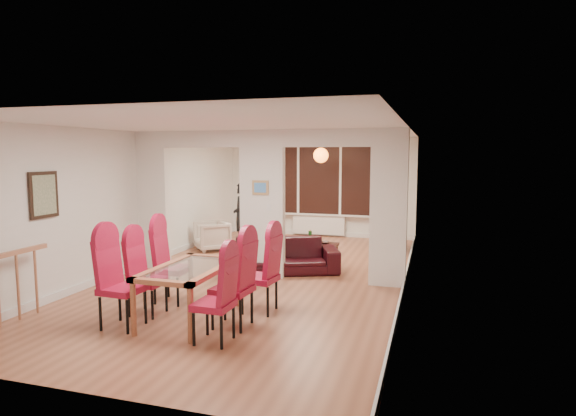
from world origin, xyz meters
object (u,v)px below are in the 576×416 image
at_px(dining_chair_la, 122,282).
at_px(dining_chair_rc, 259,272).
at_px(bottle, 310,237).
at_px(armchair, 212,236).
at_px(person, 241,216).
at_px(dining_chair_rb, 232,283).
at_px(bowl, 325,243).
at_px(coffee_table, 315,248).
at_px(dining_chair_lb, 147,276).
at_px(dining_table, 191,293).
at_px(sofa, 280,256).
at_px(television, 391,237).
at_px(dining_chair_lc, 172,264).
at_px(dining_chair_ra, 214,298).

distance_m(dining_chair_la, dining_chair_rc, 1.79).
relative_size(dining_chair_rc, bottle, 3.68).
distance_m(armchair, person, 0.82).
distance_m(dining_chair_rb, person, 5.15).
bearing_deg(dining_chair_rc, bowl, 96.15).
relative_size(dining_chair_rc, coffee_table, 1.14).
bearing_deg(dining_chair_lb, dining_table, -0.61).
xyz_separation_m(dining_chair_rb, dining_chair_rc, (0.13, 0.65, -0.01)).
bearing_deg(sofa, television, 34.69).
distance_m(dining_chair_la, bottle, 5.16).
bearing_deg(bottle, bowl, 19.73).
height_order(dining_table, coffee_table, dining_table).
xyz_separation_m(dining_chair_rc, television, (1.37, 4.91, -0.27)).
bearing_deg(dining_chair_lc, dining_chair_rc, -6.84).
relative_size(bottle, bowl, 1.52).
xyz_separation_m(dining_chair_rb, bottle, (-0.15, 4.60, -0.19)).
bearing_deg(dining_chair_ra, bowl, 89.45).
xyz_separation_m(coffee_table, bowl, (0.21, -0.01, 0.14)).
bearing_deg(bowl, sofa, -103.60).
relative_size(dining_chair_lb, bottle, 3.52).
distance_m(dining_table, dining_chair_ra, 0.89).
bearing_deg(sofa, dining_chair_lb, -131.64).
relative_size(coffee_table, bowl, 4.92).
relative_size(dining_chair_lc, bottle, 3.75).
relative_size(armchair, bottle, 2.37).
height_order(dining_chair_la, dining_chair_lb, dining_chair_la).
bearing_deg(dining_chair_ra, dining_chair_la, 176.44).
bearing_deg(dining_chair_la, dining_chair_lb, 90.91).
bearing_deg(coffee_table, dining_chair_ra, -89.42).
bearing_deg(bowl, dining_chair_ra, -91.77).
distance_m(bottle, bowl, 0.35).
bearing_deg(dining_chair_la, bowl, 77.08).
relative_size(dining_chair_la, dining_chair_lb, 1.09).
xyz_separation_m(dining_chair_lc, dining_chair_rc, (1.38, -0.05, -0.01)).
relative_size(dining_chair_rc, armchair, 1.55).
distance_m(dining_chair_lc, dining_chair_ra, 1.75).
relative_size(dining_chair_rb, coffee_table, 1.16).
distance_m(person, television, 3.47).
bearing_deg(dining_table, dining_chair_ra, -44.11).
xyz_separation_m(armchair, television, (3.89, 1.20, -0.03)).
relative_size(dining_chair_ra, television, 1.04).
height_order(dining_chair_lb, bowl, dining_chair_lb).
relative_size(dining_table, bottle, 5.03).
xyz_separation_m(dining_chair_ra, coffee_table, (-0.05, 5.24, -0.42)).
xyz_separation_m(dining_chair_lc, dining_chair_rb, (1.26, -0.70, 0.00)).
bearing_deg(dining_chair_lc, person, 93.34).
distance_m(dining_chair_lc, armchair, 3.84).
height_order(dining_chair_lb, person, person).
bearing_deg(person, dining_chair_rb, -1.28).
bearing_deg(dining_table, dining_chair_lc, 135.34).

